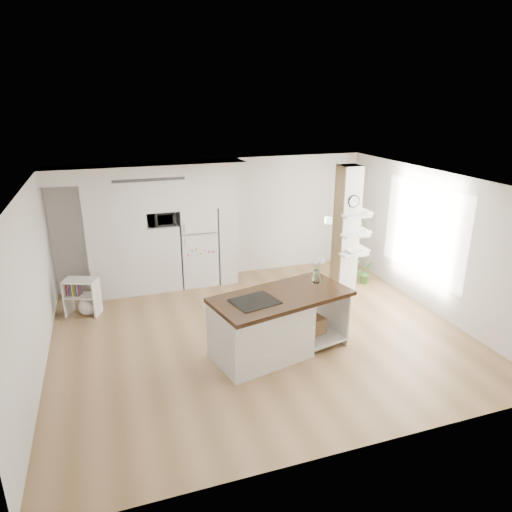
{
  "coord_description": "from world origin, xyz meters",
  "views": [
    {
      "loc": [
        -2.34,
        -6.76,
        3.98
      ],
      "look_at": [
        0.23,
        0.9,
        1.14
      ],
      "focal_mm": 32.0,
      "sensor_mm": 36.0,
      "label": 1
    }
  ],
  "objects": [
    {
      "name": "floor_plant_b",
      "position": [
        3.0,
        1.91,
        0.24
      ],
      "size": [
        0.31,
        0.31,
        0.48
      ],
      "primitive_type": "imported",
      "rotation": [
        0.0,
        0.0,
        0.18
      ],
      "color": "#448033",
      "rests_on": "floor"
    },
    {
      "name": "pendant_light",
      "position": [
        1.7,
        0.15,
        2.12
      ],
      "size": [
        0.12,
        0.12,
        0.1
      ],
      "primitive_type": "cylinder",
      "color": "white",
      "rests_on": "room"
    },
    {
      "name": "refrigerator",
      "position": [
        -0.53,
        2.68,
        0.88
      ],
      "size": [
        0.78,
        0.69,
        1.75
      ],
      "color": "white",
      "rests_on": "floor"
    },
    {
      "name": "cabinet_wall",
      "position": [
        -1.45,
        2.67,
        1.51
      ],
      "size": [
        4.0,
        0.71,
        2.7
      ],
      "color": "white",
      "rests_on": "floor"
    },
    {
      "name": "microwave",
      "position": [
        -1.27,
        2.62,
        1.57
      ],
      "size": [
        0.54,
        0.37,
        0.3
      ],
      "primitive_type": "imported",
      "color": "#2D2D2D",
      "rests_on": "cabinet_wall"
    },
    {
      "name": "window",
      "position": [
        3.48,
        0.3,
        1.5
      ],
      "size": [
        0.0,
        2.4,
        2.4
      ],
      "primitive_type": "plane",
      "rotation": [
        1.57,
        0.0,
        -1.57
      ],
      "color": "white",
      "rests_on": "room"
    },
    {
      "name": "room",
      "position": [
        0.0,
        0.0,
        1.86
      ],
      "size": [
        7.04,
        6.04,
        2.72
      ],
      "color": "white",
      "rests_on": "ground"
    },
    {
      "name": "bookshelf",
      "position": [
        -2.93,
        1.8,
        0.32
      ],
      "size": [
        0.7,
        0.56,
        0.72
      ],
      "rotation": [
        0.0,
        0.0,
        -0.4
      ],
      "color": "white",
      "rests_on": "floor"
    },
    {
      "name": "decor_bowl",
      "position": [
        2.3,
        0.9,
        1.0
      ],
      "size": [
        0.22,
        0.22,
        0.05
      ],
      "primitive_type": "imported",
      "color": "white",
      "rests_on": "column"
    },
    {
      "name": "shelf_plant",
      "position": [
        2.63,
        1.3,
        1.52
      ],
      "size": [
        0.27,
        0.23,
        0.3
      ],
      "primitive_type": "imported",
      "color": "#448033",
      "rests_on": "column"
    },
    {
      "name": "kitchen_island",
      "position": [
        -0.11,
        -0.68,
        0.52
      ],
      "size": [
        2.41,
        1.53,
        1.57
      ],
      "rotation": [
        0.0,
        0.0,
        0.23
      ],
      "color": "white",
      "rests_on": "floor"
    },
    {
      "name": "floor_plant_a",
      "position": [
        3.0,
        1.44,
        0.27
      ],
      "size": [
        0.32,
        0.28,
        0.53
      ],
      "primitive_type": "imported",
      "rotation": [
        0.0,
        0.0,
        0.15
      ],
      "color": "#448033",
      "rests_on": "floor"
    },
    {
      "name": "floor",
      "position": [
        0.0,
        0.0,
        0.0
      ],
      "size": [
        7.0,
        6.0,
        0.01
      ],
      "primitive_type": "cube",
      "color": "#A27D58",
      "rests_on": "ground"
    },
    {
      "name": "column",
      "position": [
        2.38,
        1.13,
        1.35
      ],
      "size": [
        0.69,
        0.9,
        2.7
      ],
      "color": "silver",
      "rests_on": "floor"
    }
  ]
}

